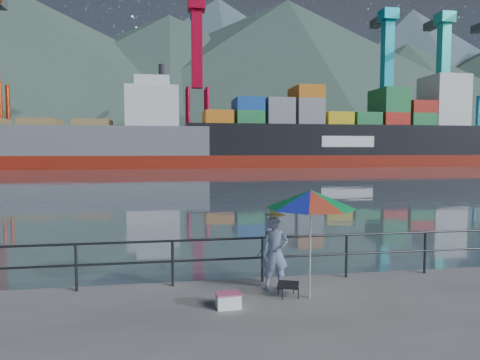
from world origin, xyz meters
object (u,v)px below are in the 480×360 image
Objects in this scene: beach_umbrella at (311,199)px; bulk_carrier at (64,143)px; fisherman at (275,253)px; cooler_bag at (228,301)px; container_ship at (346,135)px.

bulk_carrier is at bearing 106.39° from beach_umbrella.
fisherman is 3.52× the size of cooler_bag.
cooler_bag is 72.76m from bulk_carrier.
container_ship is at bearing 61.17° from cooler_bag.
bulk_carrier is 51.67m from container_ship.
container_ship is (32.75, 70.67, 5.72)m from cooler_bag.
container_ship is (51.63, 0.51, 1.75)m from bulk_carrier.
cooler_bag is at bearing -114.87° from container_ship.
beach_umbrella is at bearing 4.68° from cooler_bag.
fisherman is at bearing 34.24° from cooler_bag.
cooler_bag is at bearing -171.36° from beach_umbrella.
beach_umbrella is 77.06m from container_ship.
bulk_carrier is at bearing 101.10° from cooler_bag.
container_ship is at bearing 0.57° from bulk_carrier.
bulk_carrier is (-20.00, 69.27, 3.31)m from fisherman.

